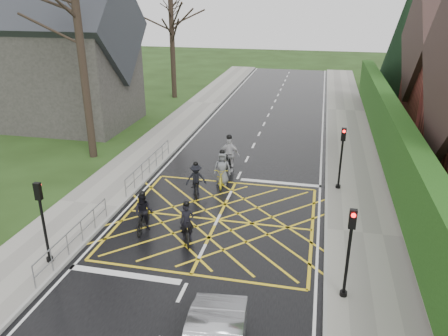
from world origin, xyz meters
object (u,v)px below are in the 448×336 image
at_px(cyclist_rear, 187,228).
at_px(cyclist_front, 229,158).
at_px(cyclist_mid, 196,183).
at_px(cyclist_lead, 222,173).
at_px(cyclist_back, 143,216).

relative_size(cyclist_rear, cyclist_front, 0.87).
height_order(cyclist_mid, cyclist_front, cyclist_front).
bearing_deg(cyclist_lead, cyclist_back, -120.99).
relative_size(cyclist_rear, cyclist_back, 1.04).
bearing_deg(cyclist_back, cyclist_lead, 61.70).
relative_size(cyclist_mid, cyclist_lead, 0.91).
bearing_deg(cyclist_rear, cyclist_back, 145.18).
bearing_deg(cyclist_mid, cyclist_back, -126.89).
bearing_deg(cyclist_front, cyclist_back, -104.30).
xyz_separation_m(cyclist_front, cyclist_lead, (0.02, -1.78, -0.12)).
height_order(cyclist_back, cyclist_mid, cyclist_back).
height_order(cyclist_rear, cyclist_back, cyclist_back).
bearing_deg(cyclist_back, cyclist_mid, 67.21).
relative_size(cyclist_back, cyclist_front, 0.84).
height_order(cyclist_back, cyclist_lead, cyclist_lead).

